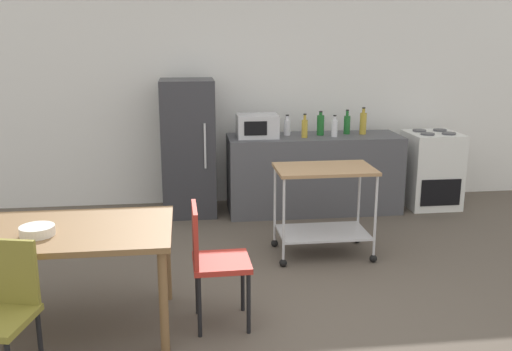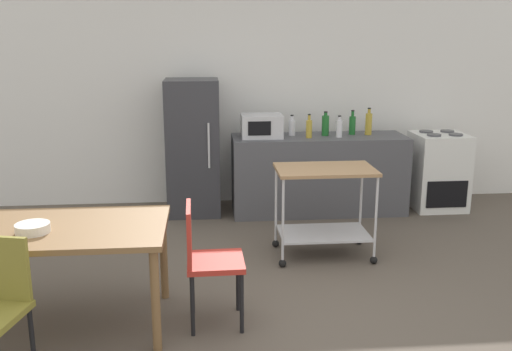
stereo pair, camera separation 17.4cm
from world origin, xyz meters
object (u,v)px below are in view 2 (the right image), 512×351
Objects in this scene: bottle_soy_sauce at (309,128)px; bottle_vinegar at (325,125)px; dining_table at (57,238)px; bottle_sparkling_water at (352,125)px; bottle_hot_sauce at (369,123)px; fruit_bowl at (33,228)px; stove_oven at (438,171)px; refrigerator at (193,147)px; kitchen_cart at (324,197)px; bottle_sesame_oil at (339,128)px; microwave at (262,126)px; chair_red at (206,256)px; bottle_wine at (292,127)px.

bottle_soy_sauce is 0.25m from bottle_vinegar.
bottle_soy_sauce is (2.20, 2.43, 0.34)m from dining_table.
bottle_sparkling_water is 0.91× the size of bottle_hot_sauce.
fruit_bowl is at bearing -132.44° from bottle_soy_sauce.
dining_table is at bearing 41.71° from fruit_bowl.
bottle_hot_sauce reaches higher than fruit_bowl.
refrigerator is (-2.90, 0.08, 0.32)m from stove_oven.
bottle_soy_sauce is 3.46m from fruit_bowl.
bottle_sesame_oil is at bearing 71.59° from kitchen_cart.
microwave is 1.62× the size of bottle_sparkling_water.
bottle_hot_sauce is at bearing 0.85° from bottle_vinegar.
microwave is at bearing 171.25° from bottle_soy_sauce.
bottle_soy_sauce is 1.19× the size of fruit_bowl.
chair_red is at bearing -136.79° from stove_oven.
bottle_sparkling_water is at bearing -0.51° from refrigerator.
refrigerator is at bearing 71.25° from dining_table.
bottle_vinegar is (-1.38, 0.02, 0.57)m from stove_oven.
bottle_wine is at bearing 178.11° from stove_oven.
bottle_vinegar is 0.51m from bottle_hot_sauce.
dining_table is 0.97× the size of refrigerator.
chair_red is 0.98× the size of kitchen_cart.
bottle_sparkling_water is (2.74, 2.61, 0.34)m from dining_table.
bottle_wine reaches higher than chair_red.
microwave is at bearing 175.19° from bottle_sesame_oil.
bottle_hot_sauce is (2.93, 2.57, 0.36)m from dining_table.
kitchen_cart is at bearing -93.53° from bottle_soy_sauce.
stove_oven is 2.18m from kitchen_cart.
bottle_vinegar reaches higher than bottle_soy_sauce.
bottle_sparkling_water reaches higher than dining_table.
stove_oven is at bearing 4.93° from bottle_sesame_oil.
bottle_soy_sauce reaches higher than bottle_wine.
bottle_hot_sauce is (0.89, -0.03, 0.03)m from bottle_wine.
kitchen_cart is (1.23, -1.47, -0.20)m from refrigerator.
bottle_wine is at bearing 174.08° from bottle_vinegar.
chair_red is at bearing -121.47° from bottle_sesame_oil.
bottle_vinegar reaches higher than bottle_wine.
bottle_sparkling_water reaches higher than stove_oven.
bottle_hot_sauce is at bearing 19.42° from bottle_sesame_oil.
microwave is (0.65, 2.57, 0.51)m from chair_red.
bottle_sesame_oil is at bearing 1.26° from bottle_soy_sauce.
bottle_sparkling_water reaches higher than microwave.
stove_oven is (3.79, 2.55, -0.22)m from dining_table.
bottle_sparkling_water reaches higher than bottle_wine.
bottle_sparkling_water reaches higher than chair_red.
bottle_wine is 0.24m from bottle_soy_sauce.
microwave is at bearing -165.83° from bottle_wine.
bottle_soy_sauce is (0.53, -0.08, -0.02)m from microwave.
bottle_wine is at bearing -179.44° from bottle_sparkling_water.
dining_table is 3.32m from bottle_wine.
refrigerator reaches higher than dining_table.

